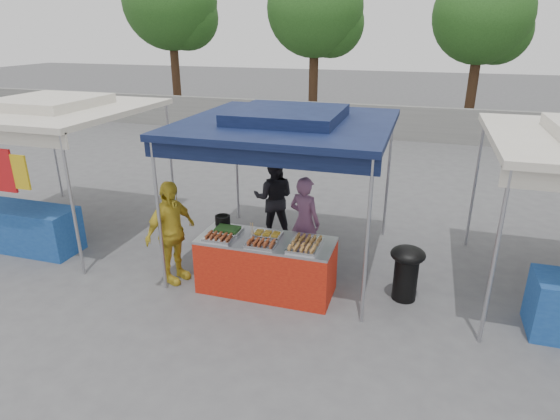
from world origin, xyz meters
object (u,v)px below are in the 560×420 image
(vendor_table, at_px, (266,265))
(vendor_woman, at_px, (305,222))
(cooking_pot, at_px, (223,220))
(helper_man, at_px, (274,198))
(customer_person, at_px, (171,233))
(wok_burner, at_px, (406,268))

(vendor_table, relative_size, vendor_woman, 1.30)
(cooking_pot, height_order, helper_man, helper_man)
(customer_person, bearing_deg, vendor_table, -68.04)
(vendor_table, height_order, cooking_pot, cooking_pot)
(vendor_table, xyz_separation_m, customer_person, (-1.49, -0.13, 0.39))
(wok_burner, height_order, vendor_woman, vendor_woman)
(vendor_woman, relative_size, customer_person, 0.94)
(customer_person, bearing_deg, helper_man, -9.63)
(vendor_table, xyz_separation_m, vendor_woman, (0.33, 1.01, 0.34))
(wok_burner, relative_size, helper_man, 0.53)
(wok_burner, bearing_deg, helper_man, 150.60)
(cooking_pot, bearing_deg, vendor_table, -22.37)
(helper_man, bearing_deg, wok_burner, 138.15)
(helper_man, bearing_deg, vendor_table, 93.67)
(vendor_table, xyz_separation_m, cooking_pot, (-0.83, 0.34, 0.49))
(vendor_woman, bearing_deg, wok_burner, 178.72)
(wok_burner, relative_size, customer_person, 0.51)
(wok_burner, bearing_deg, customer_person, -170.01)
(cooking_pot, distance_m, wok_burner, 2.88)
(customer_person, bearing_deg, vendor_woman, -41.01)
(vendor_table, relative_size, customer_person, 1.22)
(vendor_table, height_order, helper_man, helper_man)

